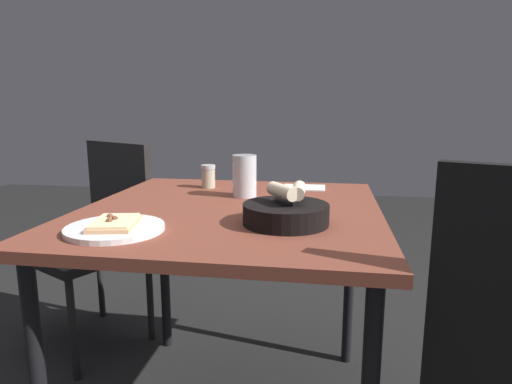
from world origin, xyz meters
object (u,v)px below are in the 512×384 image
at_px(bread_basket, 286,212).
at_px(beer_glass, 245,178).
at_px(pizza_plate, 115,227).
at_px(pepper_shaker, 208,178).
at_px(chair_far, 100,229).
at_px(dining_table, 231,229).

distance_m(bread_basket, beer_glass, 0.38).
bearing_deg(pizza_plate, bread_basket, -161.76).
bearing_deg(bread_basket, pizza_plate, 18.24).
bearing_deg(pepper_shaker, beer_glass, 140.28).
height_order(beer_glass, pepper_shaker, beer_glass).
bearing_deg(bread_basket, beer_glass, -62.65).
distance_m(beer_glass, chair_far, 0.82).
relative_size(pizza_plate, pepper_shaker, 2.80).
distance_m(dining_table, pizza_plate, 0.39).
relative_size(bread_basket, chair_far, 0.26).
height_order(pizza_plate, bread_basket, bread_basket).
distance_m(pizza_plate, bread_basket, 0.44).
bearing_deg(beer_glass, pizza_plate, 62.88).
xyz_separation_m(dining_table, pizza_plate, (0.23, 0.30, 0.08)).
xyz_separation_m(pizza_plate, pepper_shaker, (-0.08, -0.62, 0.03)).
relative_size(pepper_shaker, chair_far, 0.10).
height_order(pizza_plate, chair_far, chair_far).
distance_m(pepper_shaker, chair_far, 0.63).
xyz_separation_m(bread_basket, beer_glass, (0.17, -0.34, 0.03)).
xyz_separation_m(dining_table, bread_basket, (-0.19, 0.17, 0.10)).
height_order(bread_basket, pepper_shaker, bread_basket).
relative_size(bread_basket, pepper_shaker, 2.61).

